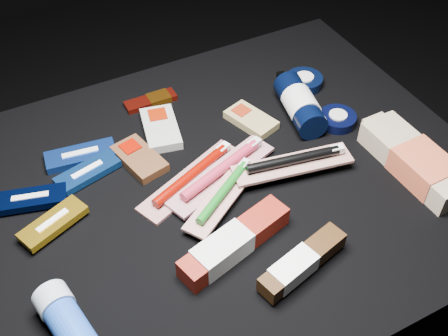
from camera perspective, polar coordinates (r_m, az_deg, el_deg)
name	(u,v)px	position (r m, az deg, el deg)	size (l,w,h in m)	color
ground	(220,298)	(1.36, -0.38, -13.02)	(3.00, 3.00, 0.00)	black
cloth_table	(220,247)	(1.19, -0.42, -7.99)	(0.98, 0.78, 0.40)	black
luna_bar_0	(81,155)	(1.11, -14.34, 1.24)	(0.14, 0.07, 0.02)	#153A98
luna_bar_1	(88,172)	(1.07, -13.68, -0.42)	(0.13, 0.07, 0.02)	navy
luna_bar_2	(31,199)	(1.05, -19.01, -3.01)	(0.13, 0.08, 0.02)	black
luna_bar_3	(53,223)	(1.00, -16.96, -5.36)	(0.13, 0.08, 0.02)	#BB8C17
clif_bar_0	(138,157)	(1.08, -8.73, 1.09)	(0.08, 0.12, 0.02)	#4D2D18
clif_bar_1	(160,127)	(1.14, -6.49, 4.18)	(0.09, 0.13, 0.02)	#ABAAA4
clif_bar_2	(250,119)	(1.15, 2.61, 5.01)	(0.09, 0.12, 0.02)	#A28D57
power_bar	(153,100)	(1.21, -7.19, 6.88)	(0.11, 0.04, 0.01)	maroon
lotion_bottle	(300,105)	(1.16, 7.71, 6.41)	(0.09, 0.20, 0.06)	black
cream_tin_upper	(304,81)	(1.26, 8.15, 8.73)	(0.08, 0.08, 0.02)	black
cream_tin_lower	(337,119)	(1.17, 11.45, 4.90)	(0.08, 0.08, 0.02)	black
bodywash_bottle	(416,162)	(1.10, 18.90, 0.62)	(0.09, 0.24, 0.05)	tan
deodorant_stick	(68,323)	(0.86, -15.59, -14.97)	(0.07, 0.14, 0.05)	#1C46A5
toothbrush_pack_0	(192,177)	(1.03, -3.22, -0.89)	(0.24, 0.14, 0.03)	#B2ABA7
toothbrush_pack_1	(222,171)	(1.03, -0.21, -0.34)	(0.25, 0.13, 0.03)	#B8B1AC
toothbrush_pack_2	(224,193)	(0.99, -0.03, -2.57)	(0.19, 0.14, 0.02)	beige
toothbrush_pack_3	(294,162)	(1.04, 7.16, 0.64)	(0.23, 0.09, 0.03)	beige
toothpaste_carton_red	(231,245)	(0.92, 0.67, -7.82)	(0.22, 0.10, 0.04)	maroon
toothpaste_carton_green	(299,264)	(0.90, 7.66, -9.68)	(0.17, 0.08, 0.03)	#311B0A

